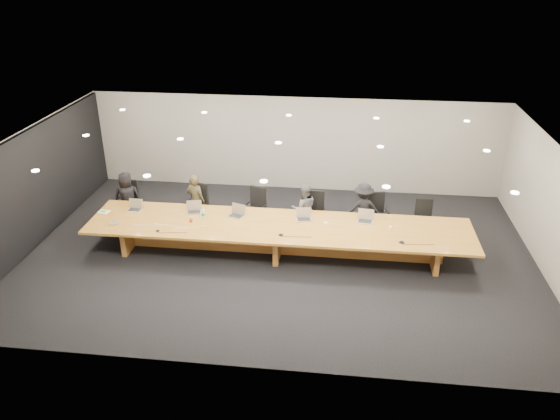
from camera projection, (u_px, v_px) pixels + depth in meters
The scene contains 29 objects.
ground at pixel (279, 253), 13.08m from camera, with size 12.00×12.00×0.00m, color black.
back_wall at pixel (295, 144), 16.06m from camera, with size 12.00×0.02×2.80m, color #BBB6AA.
left_wall_panel at pixel (34, 189), 13.12m from camera, with size 0.08×7.84×2.74m, color black.
conference_table at pixel (278, 234), 12.85m from camera, with size 9.00×1.80×0.75m.
chair_far_left at pixel (127, 202), 14.30m from camera, with size 0.59×0.59×1.16m, color black, non-canonical shape.
chair_left at pixel (196, 206), 14.15m from camera, with size 0.58×0.58×1.14m, color black, non-canonical shape.
chair_mid_left at pixel (255, 208), 14.11m from camera, with size 0.55×0.55×1.07m, color black, non-canonical shape.
chair_mid_right at pixel (314, 212), 13.85m from camera, with size 0.55×0.55×1.08m, color black, non-canonical shape.
chair_right at pixel (377, 214), 13.80m from camera, with size 0.54×0.54×1.06m, color black, non-canonical shape.
chair_far_right at pixel (424, 220), 13.54m from camera, with size 0.52×0.52×1.02m, color black, non-canonical shape.
person_a at pixel (127, 198), 14.24m from camera, with size 0.69×0.45×1.42m, color black.
person_b at pixel (196, 200), 14.10m from camera, with size 0.52×0.34×1.42m, color #35301D.
person_c at pixel (304, 209), 13.77m from camera, with size 0.64×0.50×1.33m, color #58585A.
person_d at pixel (363, 209), 13.69m from camera, with size 0.89×0.51×1.37m, color black.
laptop_a at pixel (134, 205), 13.41m from camera, with size 0.34×0.25×0.27m, color beige, non-canonical shape.
laptop_b at pixel (194, 208), 13.29m from camera, with size 0.36×0.26×0.28m, color tan, non-canonical shape.
laptop_c at pixel (236, 211), 13.10m from camera, with size 0.37×0.27×0.29m, color #B7AC8B, non-canonical shape.
laptop_d at pixel (304, 215), 12.93m from camera, with size 0.36×0.26×0.28m, color #BCA78F, non-canonical shape.
laptop_e at pixel (365, 217), 12.83m from camera, with size 0.37×0.27×0.29m, color #BCAC90, non-canonical shape.
water_bottle at pixel (203, 214), 13.00m from camera, with size 0.08×0.08×0.24m, color silver.
amber_mug at pixel (191, 220), 12.87m from camera, with size 0.07×0.07×0.09m, color maroon.
paper_cup_near at pixel (326, 224), 12.68m from camera, with size 0.09×0.09×0.10m, color white.
paper_cup_far at pixel (390, 228), 12.54m from camera, with size 0.07×0.07×0.08m, color white.
notepad at pixel (104, 212), 13.39m from camera, with size 0.26×0.21×0.02m, color white.
lime_gadget at pixel (104, 211), 13.38m from camera, with size 0.15×0.08×0.02m, color #58D137.
av_box at pixel (114, 223), 12.80m from camera, with size 0.19×0.14×0.03m, color #B2B2B7.
mic_left at pixel (158, 230), 12.49m from camera, with size 0.10×0.10×0.03m, color black.
mic_center at pixel (281, 234), 12.31m from camera, with size 0.12×0.12×0.03m, color black.
mic_right at pixel (402, 242), 11.99m from camera, with size 0.14×0.14×0.03m, color black.
Camera 1 is at (1.38, -11.27, 6.58)m, focal length 35.00 mm.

